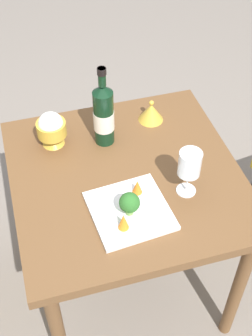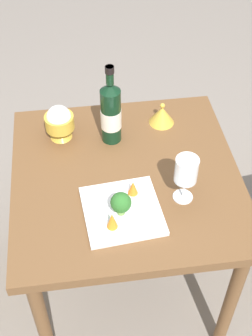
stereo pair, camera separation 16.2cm
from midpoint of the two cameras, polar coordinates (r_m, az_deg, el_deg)
ground_plane at (r=2.22m, az=-2.14°, el=-13.78°), size 8.00×8.00×0.00m
dining_table at (r=1.71m, az=-2.71°, el=-3.06°), size 0.81×0.81×0.73m
wine_bottle at (r=1.69m, az=-5.55°, el=6.50°), size 0.08×0.08×0.32m
wine_glass at (r=1.49m, az=4.83°, el=0.27°), size 0.08×0.08×0.18m
rice_bowl at (r=1.74m, az=-11.86°, el=4.68°), size 0.11×0.11×0.14m
rice_bowl_lid at (r=1.83m, az=0.58°, el=6.83°), size 0.10×0.10×0.09m
serving_plate at (r=1.52m, az=-2.58°, el=-5.47°), size 0.27×0.27×0.02m
broccoli_floret at (r=1.46m, az=-2.73°, el=-4.52°), size 0.07×0.07×0.09m
carrot_garnish_left at (r=1.44m, az=-3.54°, el=-6.79°), size 0.04×0.04×0.06m
carrot_garnish_right at (r=1.54m, az=-1.60°, el=-2.46°), size 0.03×0.03×0.06m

